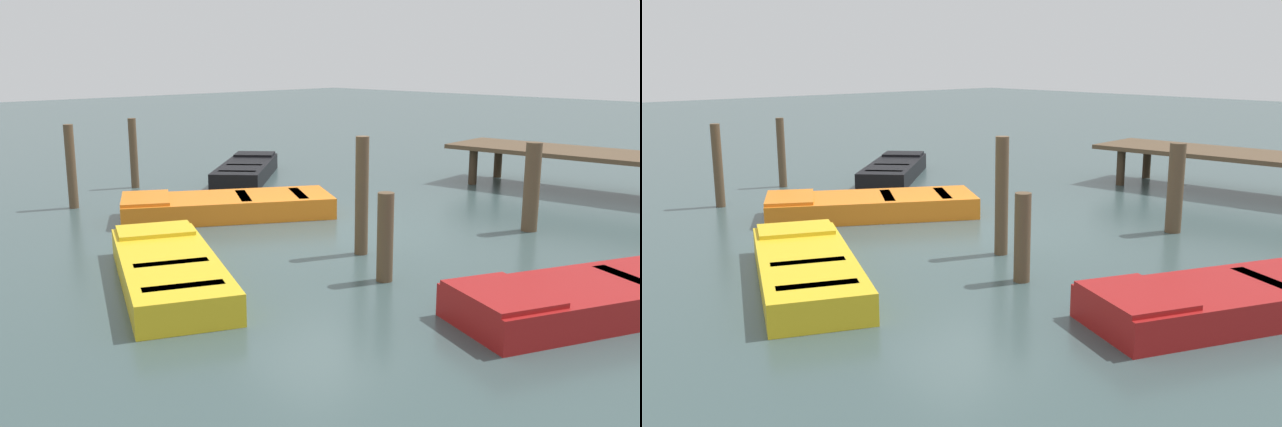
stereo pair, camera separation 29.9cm
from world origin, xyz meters
TOP-DOWN VIEW (x-y plane):
  - ground_plane at (0.00, 0.00)m, footprint 80.00×80.00m
  - dock_segment at (1.60, 6.90)m, footprint 6.64×2.57m
  - rowboat_orange at (-2.18, -0.43)m, footprint 3.28×4.18m
  - rowboat_black at (-5.34, 2.50)m, footprint 3.30×3.44m
  - rowboat_red at (5.21, -0.15)m, footprint 2.74×4.24m
  - rowboat_yellow at (0.63, -3.45)m, footprint 3.88×2.63m
  - mooring_piling_mid_left at (-6.15, -0.18)m, footprint 0.18×0.18m
  - mooring_piling_mid_right at (2.46, 2.81)m, footprint 0.28×0.28m
  - mooring_piling_far_right at (-4.97, -2.23)m, footprint 0.19×0.19m
  - mooring_piling_far_left at (2.56, -1.20)m, footprint 0.23×0.23m
  - mooring_piling_near_left at (1.41, -0.45)m, footprint 0.21×0.21m

SIDE VIEW (x-z plane):
  - ground_plane at x=0.00m, z-range 0.00..0.00m
  - rowboat_red at x=5.21m, z-range -0.01..0.45m
  - rowboat_orange at x=-2.18m, z-range -0.01..0.45m
  - rowboat_yellow at x=0.63m, z-range -0.01..0.45m
  - rowboat_black at x=-5.34m, z-range -0.01..0.45m
  - mooring_piling_far_left at x=2.56m, z-range 0.00..1.25m
  - mooring_piling_mid_right at x=2.46m, z-range 0.00..1.58m
  - mooring_piling_mid_left at x=-6.15m, z-range 0.00..1.63m
  - dock_segment at x=1.60m, z-range 0.38..1.33m
  - mooring_piling_far_right at x=-4.97m, z-range 0.00..1.71m
  - mooring_piling_near_left at x=1.41m, z-range 0.00..1.86m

